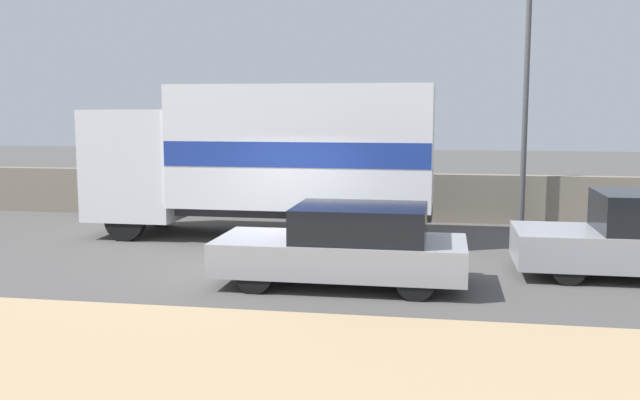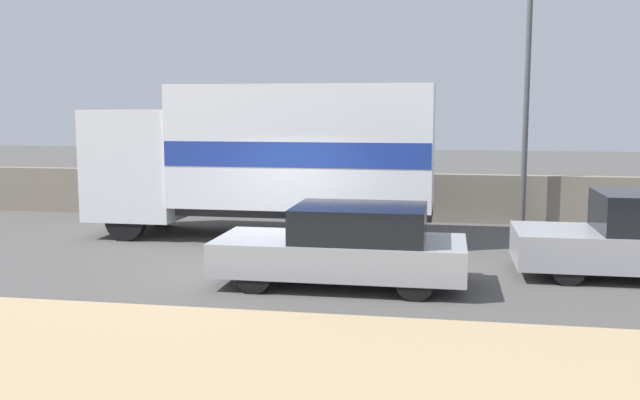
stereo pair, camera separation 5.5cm
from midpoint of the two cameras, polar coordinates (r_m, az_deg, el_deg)
name	(u,v)px [view 2 (the right image)]	position (r m, az deg, el deg)	size (l,w,h in m)	color
ground_plane	(281,266)	(13.87, -3.03, -5.27)	(80.00, 80.00, 0.00)	#514F4C
stone_wall_backdrop	(331,195)	(19.63, 0.99, 0.36)	(60.00, 0.35, 1.29)	gray
street_lamp	(528,70)	(18.82, 16.35, 9.94)	(0.56, 0.28, 6.86)	#4C4C51
box_truck	(271,153)	(16.73, -3.88, 3.74)	(8.03, 2.56, 3.55)	silver
car_hatchback	(346,246)	(12.24, 2.24, -3.67)	(4.25, 1.84, 1.39)	#9E9EA3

